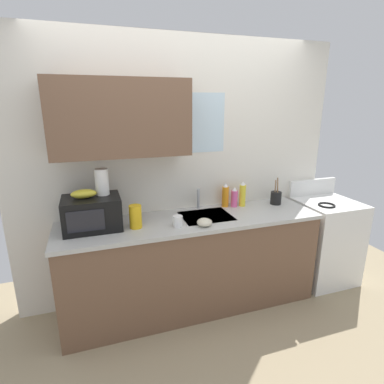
{
  "coord_description": "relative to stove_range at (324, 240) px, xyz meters",
  "views": [
    {
      "loc": [
        -0.83,
        -2.48,
        1.91
      ],
      "look_at": [
        0.0,
        0.0,
        1.15
      ],
      "focal_mm": 28.81,
      "sensor_mm": 36.0,
      "label": 1
    }
  ],
  "objects": [
    {
      "name": "cereal_canister",
      "position": [
        -2.05,
        -0.05,
        0.54
      ],
      "size": [
        0.1,
        0.1,
        0.2
      ],
      "primitive_type": "cylinder",
      "color": "gold",
      "rests_on": "counter_unit"
    },
    {
      "name": "stove_range",
      "position": [
        0.0,
        0.0,
        0.0
      ],
      "size": [
        0.6,
        0.6,
        1.08
      ],
      "color": "white",
      "rests_on": "ground"
    },
    {
      "name": "mug_white",
      "position": [
        -1.71,
        -0.14,
        0.49
      ],
      "size": [
        0.08,
        0.08,
        0.09
      ],
      "primitive_type": "cylinder",
      "color": "white",
      "rests_on": "counter_unit"
    },
    {
      "name": "dish_soap_bottle_pink",
      "position": [
        -1.02,
        0.18,
        0.54
      ],
      "size": [
        0.07,
        0.07,
        0.2
      ],
      "color": "#E55999",
      "rests_on": "counter_unit"
    },
    {
      "name": "paper_towel_roll",
      "position": [
        -2.29,
        0.1,
        0.82
      ],
      "size": [
        0.11,
        0.11,
        0.22
      ],
      "primitive_type": "cylinder",
      "color": "white",
      "rests_on": "microwave"
    },
    {
      "name": "small_bowl",
      "position": [
        -1.49,
        -0.2,
        0.47
      ],
      "size": [
        0.13,
        0.13,
        0.06
      ],
      "primitive_type": "ellipsoid",
      "color": "beige",
      "rests_on": "counter_unit"
    },
    {
      "name": "utensil_crock",
      "position": [
        -0.58,
        0.12,
        0.51
      ],
      "size": [
        0.11,
        0.11,
        0.28
      ],
      "color": "black",
      "rests_on": "counter_unit"
    },
    {
      "name": "dish_soap_bottle_orange",
      "position": [
        -1.11,
        0.21,
        0.56
      ],
      "size": [
        0.07,
        0.07,
        0.24
      ],
      "color": "orange",
      "rests_on": "counter_unit"
    },
    {
      "name": "banana_bunch",
      "position": [
        -2.44,
        0.05,
        0.75
      ],
      "size": [
        0.2,
        0.11,
        0.07
      ],
      "primitive_type": "ellipsoid",
      "color": "gold",
      "rests_on": "microwave"
    },
    {
      "name": "counter_unit",
      "position": [
        -1.53,
        -0.0,
        0.0
      ],
      "size": [
        2.38,
        0.63,
        0.9
      ],
      "color": "brown",
      "rests_on": "ground"
    },
    {
      "name": "kitchen_wall_assembly",
      "position": [
        -1.66,
        0.3,
        0.91
      ],
      "size": [
        3.15,
        0.42,
        2.5
      ],
      "color": "silver",
      "rests_on": "ground"
    },
    {
      "name": "dish_soap_bottle_yellow",
      "position": [
        -0.94,
        0.17,
        0.56
      ],
      "size": [
        0.06,
        0.06,
        0.25
      ],
      "color": "yellow",
      "rests_on": "counter_unit"
    },
    {
      "name": "microwave",
      "position": [
        -2.39,
        0.04,
        0.58
      ],
      "size": [
        0.46,
        0.35,
        0.27
      ],
      "color": "black",
      "rests_on": "counter_unit"
    },
    {
      "name": "sink_faucet",
      "position": [
        -1.39,
        0.24,
        0.54
      ],
      "size": [
        0.03,
        0.03,
        0.2
      ],
      "primitive_type": "cylinder",
      "color": "#B2B5BA",
      "rests_on": "counter_unit"
    }
  ]
}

